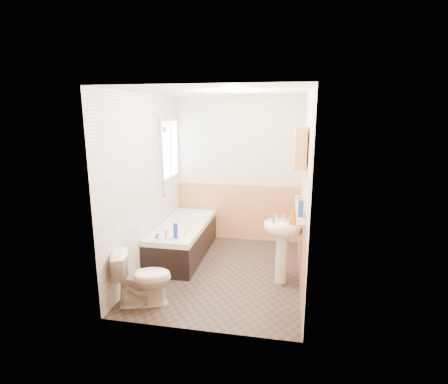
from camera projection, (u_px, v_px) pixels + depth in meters
The scene contains 26 objects.
floor at pixel (222, 272), 5.03m from camera, with size 2.80×2.80×0.00m, color #2D2320.
ceiling at pixel (222, 92), 4.47m from camera, with size 2.80×2.80×0.00m, color white.
wall_back at pixel (238, 171), 6.10m from camera, with size 2.20×0.02×2.50m, color beige.
wall_front at pixel (194, 217), 3.40m from camera, with size 2.20×0.02×2.50m, color beige.
wall_left at pixel (145, 184), 4.95m from camera, with size 0.02×2.80×2.50m, color beige.
wall_right at pixel (305, 191), 4.55m from camera, with size 0.02×2.80×2.50m, color beige.
wainscot_right at pixel (301, 245), 4.72m from camera, with size 0.01×2.80×1.00m, color tan.
wainscot_front at pixel (196, 286), 3.59m from camera, with size 2.20×0.01×1.00m, color tan.
wainscot_back at pixel (237, 212), 6.25m from camera, with size 2.20×0.01×1.00m, color tan.
tile_cladding_left at pixel (147, 184), 4.95m from camera, with size 0.01×2.80×2.50m, color white.
tile_return_back at pixel (197, 141), 6.10m from camera, with size 0.75×0.01×1.50m, color white.
window at pixel (170, 149), 5.76m from camera, with size 0.03×0.79×0.99m.
bathtub at pixel (183, 239), 5.58m from camera, with size 0.70×1.73×0.67m.
shower_riser at pixel (163, 151), 5.37m from camera, with size 0.11×0.09×1.29m.
toilet at pixel (143, 278), 4.14m from camera, with size 0.38×0.67×0.66m, color white.
sink at pixel (282, 240), 4.61m from camera, with size 0.49×0.40×0.95m.
pine_shelf at pixel (300, 209), 4.38m from camera, with size 0.10×1.39×0.03m, color tan.
medicine_cabinet at pixel (300, 147), 4.19m from camera, with size 0.14×0.55×0.49m.
foam_can at pixel (301, 208), 3.99m from camera, with size 0.06×0.06×0.19m, color #19339E.
green_bottle at pixel (301, 205), 4.04m from camera, with size 0.05×0.05×0.24m, color purple.
black_jar at pixel (299, 198), 4.74m from camera, with size 0.08×0.08×0.05m, color #59C647.
soap_bottle at pixel (293, 221), 4.48m from camera, with size 0.08×0.18×0.08m, color orange.
clear_bottle at pixel (274, 219), 4.52m from camera, with size 0.03×0.03×0.10m, color #388447.
blue_gel at pixel (176, 231), 4.84m from camera, with size 0.06×0.04×0.22m, color #19339E.
cream_jar at pixel (158, 236), 4.88m from camera, with size 0.08×0.08×0.05m, color #19339E.
orange_bottle at pixel (185, 233), 4.94m from camera, with size 0.03×0.03×0.09m, color silver.
Camera 1 is at (0.90, -4.56, 2.25)m, focal length 28.00 mm.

